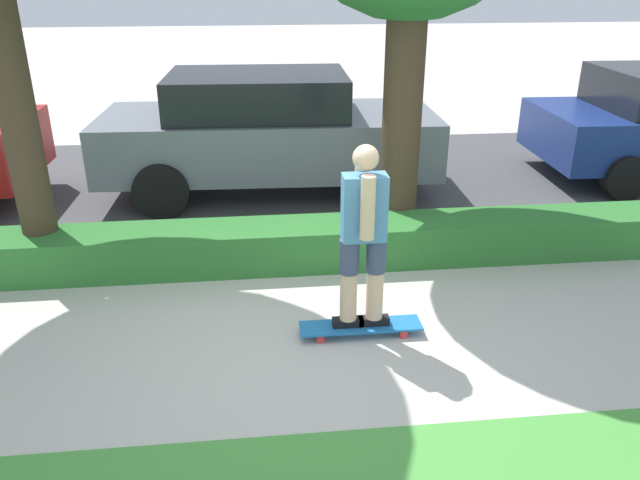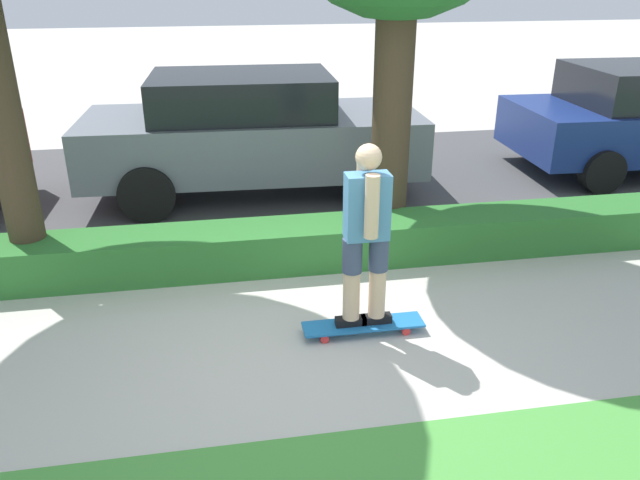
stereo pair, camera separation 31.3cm
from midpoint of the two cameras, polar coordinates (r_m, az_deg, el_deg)
name	(u,v)px [view 1 (the left image)]	position (r m, az deg, el deg)	size (l,w,h in m)	color
ground_plane	(304,350)	(5.14, 0.27, -10.03)	(60.00, 60.00, 0.00)	#BCB7AD
street_asphalt	(279,184)	(8.93, -2.81, 5.11)	(18.47, 5.00, 0.01)	#474749
hedge_row	(290,245)	(6.43, -1.35, -0.46)	(18.47, 0.60, 0.44)	#2D702D
skateboard	(361,326)	(5.32, 5.43, -7.90)	(1.03, 0.24, 0.09)	#1E6BAD
skater_person	(363,235)	(4.93, 5.80, 0.46)	(0.48, 0.40, 1.56)	black
parked_car_middle	(267,131)	(8.45, -3.81, 9.89)	(4.46, 1.95, 1.60)	slate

